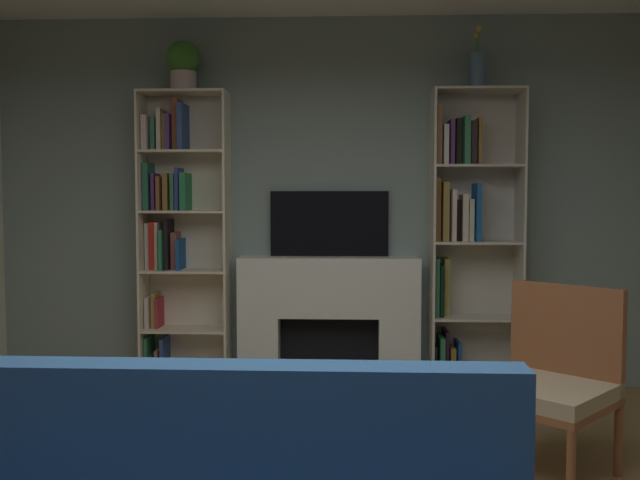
{
  "coord_description": "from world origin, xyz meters",
  "views": [
    {
      "loc": [
        0.16,
        -2.57,
        1.48
      ],
      "look_at": [
        0.0,
        1.14,
        1.25
      ],
      "focal_mm": 39.09,
      "sensor_mm": 36.0,
      "label": 1
    }
  ],
  "objects_px": {
    "tv": "(329,224)",
    "armchair": "(549,377)",
    "bookshelf_right": "(464,236)",
    "potted_plant": "(183,64)",
    "bookshelf_left": "(177,232)",
    "vase_with_flowers": "(477,70)",
    "fireplace": "(329,318)"
  },
  "relations": [
    {
      "from": "bookshelf_left",
      "to": "tv",
      "type": "bearing_deg",
      "value": 3.87
    },
    {
      "from": "potted_plant",
      "to": "fireplace",
      "type": "bearing_deg",
      "value": 0.95
    },
    {
      "from": "fireplace",
      "to": "bookshelf_right",
      "type": "relative_size",
      "value": 0.65
    },
    {
      "from": "tv",
      "to": "bookshelf_right",
      "type": "height_order",
      "value": "bookshelf_right"
    },
    {
      "from": "tv",
      "to": "vase_with_flowers",
      "type": "height_order",
      "value": "vase_with_flowers"
    },
    {
      "from": "tv",
      "to": "bookshelf_left",
      "type": "distance_m",
      "value": 1.18
    },
    {
      "from": "bookshelf_right",
      "to": "armchair",
      "type": "distance_m",
      "value": 1.73
    },
    {
      "from": "bookshelf_right",
      "to": "bookshelf_left",
      "type": "bearing_deg",
      "value": 179.66
    },
    {
      "from": "potted_plant",
      "to": "vase_with_flowers",
      "type": "xyz_separation_m",
      "value": [
        2.21,
        0.0,
        -0.06
      ]
    },
    {
      "from": "armchair",
      "to": "fireplace",
      "type": "bearing_deg",
      "value": 127.91
    },
    {
      "from": "bookshelf_left",
      "to": "armchair",
      "type": "bearing_deg",
      "value": -33.62
    },
    {
      "from": "fireplace",
      "to": "potted_plant",
      "type": "height_order",
      "value": "potted_plant"
    },
    {
      "from": "bookshelf_right",
      "to": "potted_plant",
      "type": "xyz_separation_m",
      "value": [
        -2.13,
        -0.03,
        1.3
      ]
    },
    {
      "from": "fireplace",
      "to": "potted_plant",
      "type": "xyz_separation_m",
      "value": [
        -1.1,
        -0.02,
        1.94
      ]
    },
    {
      "from": "fireplace",
      "to": "potted_plant",
      "type": "distance_m",
      "value": 2.23
    },
    {
      "from": "fireplace",
      "to": "bookshelf_right",
      "type": "bearing_deg",
      "value": 0.49
    },
    {
      "from": "bookshelf_right",
      "to": "armchair",
      "type": "xyz_separation_m",
      "value": [
        0.21,
        -1.59,
        -0.67
      ]
    },
    {
      "from": "bookshelf_left",
      "to": "potted_plant",
      "type": "height_order",
      "value": "potted_plant"
    },
    {
      "from": "bookshelf_left",
      "to": "bookshelf_right",
      "type": "height_order",
      "value": "same"
    },
    {
      "from": "tv",
      "to": "vase_with_flowers",
      "type": "relative_size",
      "value": 1.96
    },
    {
      "from": "tv",
      "to": "armchair",
      "type": "distance_m",
      "value": 2.22
    },
    {
      "from": "bookshelf_right",
      "to": "potted_plant",
      "type": "distance_m",
      "value": 2.49
    },
    {
      "from": "armchair",
      "to": "tv",
      "type": "bearing_deg",
      "value": 126.2
    },
    {
      "from": "tv",
      "to": "bookshelf_right",
      "type": "xyz_separation_m",
      "value": [
        1.02,
        -0.09,
        -0.09
      ]
    },
    {
      "from": "bookshelf_left",
      "to": "vase_with_flowers",
      "type": "relative_size",
      "value": 4.89
    },
    {
      "from": "potted_plant",
      "to": "bookshelf_right",
      "type": "bearing_deg",
      "value": 0.73
    },
    {
      "from": "armchair",
      "to": "potted_plant",
      "type": "bearing_deg",
      "value": 146.24
    },
    {
      "from": "tv",
      "to": "bookshelf_left",
      "type": "bearing_deg",
      "value": -176.13
    },
    {
      "from": "fireplace",
      "to": "vase_with_flowers",
      "type": "bearing_deg",
      "value": -0.93
    },
    {
      "from": "tv",
      "to": "armchair",
      "type": "height_order",
      "value": "tv"
    },
    {
      "from": "potted_plant",
      "to": "armchair",
      "type": "xyz_separation_m",
      "value": [
        2.33,
        -1.56,
        -1.97
      ]
    },
    {
      "from": "fireplace",
      "to": "armchair",
      "type": "distance_m",
      "value": 2.0
    }
  ]
}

